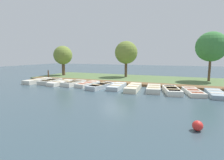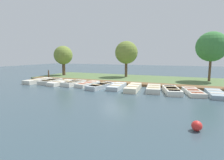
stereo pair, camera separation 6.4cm
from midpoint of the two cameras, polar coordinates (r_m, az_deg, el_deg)
The scene contains 20 objects.
ground_plane at distance 17.14m, azimuth 1.00°, elevation -1.86°, with size 80.00×80.00×0.00m, color #384C56.
shore_bank at distance 21.82m, azimuth 5.70°, elevation 0.41°, with size 8.00×24.00×0.15m.
dock_walkway at distance 18.27m, azimuth 2.39°, elevation -0.92°, with size 1.46×22.28×0.21m.
rowboat_0 at distance 20.69m, azimuth -22.92°, elevation -0.21°, with size 3.29×1.16×0.43m.
rowboat_1 at distance 19.79m, azimuth -19.34°, elevation -0.41°, with size 2.93×1.49×0.40m.
rowboat_2 at distance 18.58m, azimuth -16.24°, elevation -0.84°, with size 3.05×1.25×0.37m.
rowboat_3 at distance 17.87m, azimuth -12.27°, elevation -0.97°, with size 2.75×1.46×0.42m.
rowboat_4 at distance 17.19m, azimuth -7.83°, elevation -1.30°, with size 2.96×1.36×0.37m.
rowboat_5 at distance 15.89m, azimuth -3.46°, elevation -1.94°, with size 3.36×1.75×0.39m.
rowboat_6 at distance 15.70m, azimuth 1.74°, elevation -2.08°, with size 3.01×1.16×0.38m.
rowboat_7 at distance 15.02m, azimuth 7.07°, elevation -2.47°, with size 3.34×1.25×0.44m.
rowboat_8 at distance 14.81m, azimuth 13.56°, elevation -2.78°, with size 2.84×1.37×0.44m.
rowboat_9 at distance 14.58m, azimuth 19.03°, elevation -3.20°, with size 3.11×1.75×0.42m.
rowboat_10 at distance 14.80m, azimuth 25.10°, elevation -3.53°, with size 3.12×1.69×0.33m.
rowboat_11 at distance 14.83m, azimuth 30.92°, elevation -3.88°, with size 3.00×1.27×0.34m.
mooring_post_near at distance 23.07m, azimuth -19.91°, elevation 1.65°, with size 0.16×0.16×1.16m.
buoy at distance 7.76m, azimuth 26.16°, elevation -13.30°, with size 0.40×0.40×0.40m.
park_tree_far_left at distance 25.87m, azimuth -15.57°, elevation 7.73°, with size 2.61×2.61×4.31m.
park_tree_left at distance 23.01m, azimuth 4.77°, elevation 8.88°, with size 2.94×2.94×4.81m.
park_tree_center at distance 21.74m, azimuth 29.82°, elevation 9.40°, with size 3.18×3.18×5.47m.
Camera 2 is at (15.77, 6.06, 2.90)m, focal length 28.00 mm.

